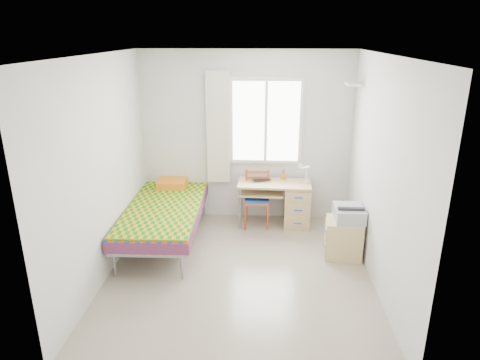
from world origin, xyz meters
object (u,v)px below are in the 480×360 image
(cabinet, at_px, (343,238))
(printer, at_px, (349,213))
(bed, at_px, (166,210))
(desk, at_px, (292,202))
(chair, at_px, (257,195))

(cabinet, distance_m, printer, 0.35)
(bed, relative_size, cabinet, 4.21)
(bed, bearing_deg, desk, 16.74)
(chair, xyz_separation_m, cabinet, (1.15, -0.92, -0.23))
(chair, height_order, printer, chair)
(desk, xyz_separation_m, cabinet, (0.62, -0.94, -0.12))
(bed, bearing_deg, printer, -8.67)
(printer, bearing_deg, desk, 126.47)
(bed, height_order, desk, bed)
(bed, height_order, chair, bed)
(chair, relative_size, printer, 1.99)
(bed, xyz_separation_m, desk, (1.82, 0.59, -0.08))
(bed, distance_m, printer, 2.51)
(chair, bearing_deg, desk, -1.40)
(desk, bearing_deg, bed, -160.35)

